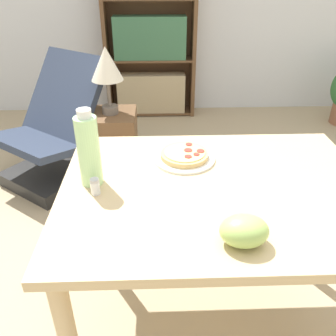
% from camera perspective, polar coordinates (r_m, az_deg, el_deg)
% --- Properties ---
extents(ground_plane, '(14.00, 14.00, 0.00)m').
position_cam_1_polar(ground_plane, '(1.86, 3.77, -20.59)').
color(ground_plane, tan).
extents(dining_table, '(1.13, 0.84, 0.75)m').
position_cam_1_polar(dining_table, '(1.35, 7.65, -6.64)').
color(dining_table, '#D1B27F').
rests_on(dining_table, ground_plane).
extents(pizza_on_plate, '(0.25, 0.25, 0.04)m').
position_cam_1_polar(pizza_on_plate, '(1.43, 2.65, 1.92)').
color(pizza_on_plate, white).
rests_on(pizza_on_plate, dining_table).
extents(grape_bunch, '(0.14, 0.11, 0.09)m').
position_cam_1_polar(grape_bunch, '(1.03, 12.11, -9.83)').
color(grape_bunch, '#A8CC66').
rests_on(grape_bunch, dining_table).
extents(drink_bottle, '(0.08, 0.08, 0.28)m').
position_cam_1_polar(drink_bottle, '(1.26, -12.61, 2.83)').
color(drink_bottle, '#B7EAA3').
rests_on(drink_bottle, dining_table).
extents(salt_shaker, '(0.03, 0.03, 0.06)m').
position_cam_1_polar(salt_shaker, '(1.24, -11.61, -2.92)').
color(salt_shaker, white).
rests_on(salt_shaker, dining_table).
extents(lounge_chair_near, '(0.88, 0.96, 0.88)m').
position_cam_1_polar(lounge_chair_near, '(2.72, -17.85, 3.71)').
color(lounge_chair_near, black).
rests_on(lounge_chair_near, ground_plane).
extents(bookshelf, '(0.90, 0.25, 1.70)m').
position_cam_1_polar(bookshelf, '(3.69, -2.94, 20.50)').
color(bookshelf, brown).
rests_on(bookshelf, ground_plane).
extents(side_table, '(0.34, 0.34, 0.53)m').
position_cam_1_polar(side_table, '(2.62, -8.72, 3.32)').
color(side_table, brown).
rests_on(side_table, ground_plane).
extents(table_lamp, '(0.21, 0.21, 0.45)m').
position_cam_1_polar(table_lamp, '(2.41, -9.83, 15.69)').
color(table_lamp, '#665B51').
rests_on(table_lamp, side_table).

